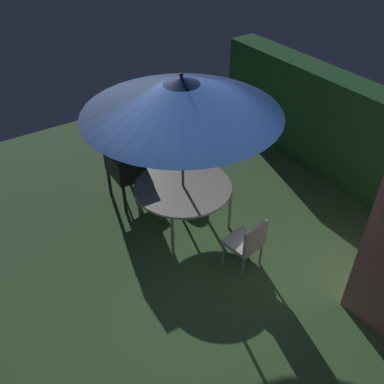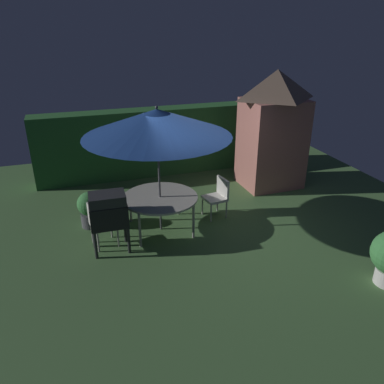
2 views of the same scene
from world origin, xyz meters
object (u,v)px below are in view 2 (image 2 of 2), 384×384
object	(u,v)px
chair_near_shed	(218,195)
garden_shed	(273,129)
patio_table	(160,199)
potted_plant_by_shed	(90,208)
patio_umbrella	(157,123)
bbq_grill	(108,211)
chair_far_side	(99,223)

from	to	relation	value
chair_near_shed	garden_shed	bearing A→B (deg)	32.73
patio_table	potted_plant_by_shed	distance (m)	1.57
garden_shed	patio_umbrella	world-z (taller)	garden_shed
garden_shed	patio_umbrella	size ratio (longest dim) A/B	1.04
garden_shed	bbq_grill	size ratio (longest dim) A/B	2.52
chair_far_side	potted_plant_by_shed	world-z (taller)	chair_far_side
patio_umbrella	bbq_grill	world-z (taller)	patio_umbrella
bbq_grill	chair_far_side	xyz separation A→B (m)	(-0.18, 0.22, -0.33)
chair_far_side	potted_plant_by_shed	distance (m)	0.91
garden_shed	patio_umbrella	distance (m)	3.80
patio_umbrella	potted_plant_by_shed	distance (m)	2.45
bbq_grill	patio_umbrella	bearing A→B (deg)	23.59
patio_table	garden_shed	bearing A→B (deg)	23.97
patio_table	chair_far_side	size ratio (longest dim) A/B	1.75
patio_umbrella	garden_shed	bearing A→B (deg)	23.97
garden_shed	chair_near_shed	world-z (taller)	garden_shed
garden_shed	potted_plant_by_shed	xyz separation A→B (m)	(-4.81, -0.88, -1.12)
garden_shed	chair_near_shed	bearing A→B (deg)	-147.27
patio_table	chair_far_side	world-z (taller)	chair_far_side
bbq_grill	chair_near_shed	world-z (taller)	bbq_grill
garden_shed	patio_umbrella	bearing A→B (deg)	-156.03
patio_table	potted_plant_by_shed	xyz separation A→B (m)	(-1.41, 0.63, -0.30)
patio_table	potted_plant_by_shed	size ratio (longest dim) A/B	2.00
chair_far_side	bbq_grill	bearing A→B (deg)	-50.35
patio_table	patio_umbrella	xyz separation A→B (m)	(0.00, 0.00, 1.61)
garden_shed	bbq_grill	bearing A→B (deg)	-156.12
chair_near_shed	patio_table	bearing A→B (deg)	-171.04
garden_shed	potted_plant_by_shed	world-z (taller)	garden_shed
garden_shed	chair_near_shed	size ratio (longest dim) A/B	3.37
patio_umbrella	chair_far_side	xyz separation A→B (m)	(-1.29, -0.27, -1.81)
garden_shed	patio_table	bearing A→B (deg)	-156.03
garden_shed	patio_umbrella	xyz separation A→B (m)	(-3.40, -1.51, 0.79)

